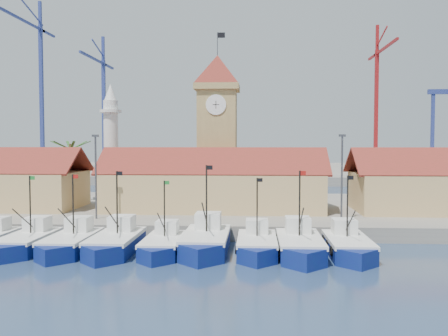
{
  "coord_description": "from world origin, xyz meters",
  "views": [
    {
      "loc": [
        5.02,
        -40.22,
        9.69
      ],
      "look_at": [
        1.37,
        18.0,
        6.69
      ],
      "focal_mm": 40.0,
      "sensor_mm": 36.0,
      "label": 1
    }
  ],
  "objects": [
    {
      "name": "ground",
      "position": [
        0.0,
        0.0,
        0.0
      ],
      "size": [
        400.0,
        400.0,
        0.0
      ],
      "primitive_type": "plane",
      "color": "navy",
      "rests_on": "ground"
    },
    {
      "name": "boat_4",
      "position": [
        -2.92,
        2.05,
        0.69
      ],
      "size": [
        3.24,
        8.87,
        6.71
      ],
      "color": "navy",
      "rests_on": "ground"
    },
    {
      "name": "boat_1",
      "position": [
        -15.21,
        2.39,
        0.73
      ],
      "size": [
        3.41,
        9.35,
        7.07
      ],
      "color": "navy",
      "rests_on": "ground"
    },
    {
      "name": "palm_tree",
      "position": [
        -20.0,
        26.0,
        6.25
      ],
      "size": [
        5.6,
        5.03,
        8.39
      ],
      "color": "brown",
      "rests_on": "quay"
    },
    {
      "name": "crane_blue_far",
      "position": [
        -57.13,
        100.61,
        28.89
      ],
      "size": [
        1.0,
        33.71,
        48.35
      ],
      "color": "navy",
      "rests_on": "terminal"
    },
    {
      "name": "minaret",
      "position": [
        -15.0,
        28.0,
        9.73
      ],
      "size": [
        3.0,
        3.0,
        16.3
      ],
      "color": "silver",
      "rests_on": "quay"
    },
    {
      "name": "crane_blue_near",
      "position": [
        -40.57,
        106.9,
        23.61
      ],
      "size": [
        1.0,
        29.99,
        39.31
      ],
      "color": "navy",
      "rests_on": "terminal"
    },
    {
      "name": "lamp_posts",
      "position": [
        0.5,
        12.0,
        6.48
      ],
      "size": [
        80.7,
        0.25,
        9.03
      ],
      "color": "#3F3F44",
      "rests_on": "quay"
    },
    {
      "name": "crane_red_right",
      "position": [
        39.44,
        103.85,
        24.53
      ],
      "size": [
        1.0,
        30.64,
        40.88
      ],
      "color": "maroon",
      "rests_on": "terminal"
    },
    {
      "name": "boat_7",
      "position": [
        8.86,
        1.96,
        0.79
      ],
      "size": [
        3.7,
        10.15,
        7.68
      ],
      "color": "navy",
      "rests_on": "ground"
    },
    {
      "name": "hall_center",
      "position": [
        0.0,
        20.0,
        3.99
      ],
      "size": [
        27.04,
        10.13,
        7.61
      ],
      "color": "tan",
      "rests_on": "quay"
    },
    {
      "name": "boat_8",
      "position": [
        13.0,
        2.34,
        0.75
      ],
      "size": [
        3.49,
        9.57,
        7.24
      ],
      "color": "navy",
      "rests_on": "ground"
    },
    {
      "name": "boat_3",
      "position": [
        -7.22,
        2.19,
        0.78
      ],
      "size": [
        3.65,
        9.99,
        7.56
      ],
      "color": "navy",
      "rests_on": "ground"
    },
    {
      "name": "boat_5",
      "position": [
        0.69,
        2.9,
        0.84
      ],
      "size": [
        3.91,
        10.72,
        8.11
      ],
      "color": "navy",
      "rests_on": "ground"
    },
    {
      "name": "boat_2",
      "position": [
        -11.18,
        2.14,
        0.75
      ],
      "size": [
        3.5,
        9.58,
        7.25
      ],
      "color": "navy",
      "rests_on": "ground"
    },
    {
      "name": "quay",
      "position": [
        0.0,
        24.0,
        0.75
      ],
      "size": [
        140.0,
        32.0,
        1.5
      ],
      "primitive_type": "cube",
      "color": "gray",
      "rests_on": "ground"
    },
    {
      "name": "clock_tower",
      "position": [
        0.0,
        26.0,
        11.96
      ],
      "size": [
        5.8,
        5.8,
        22.7
      ],
      "color": "tan",
      "rests_on": "quay"
    },
    {
      "name": "terminal",
      "position": [
        0.0,
        110.0,
        1.0
      ],
      "size": [
        240.0,
        80.0,
        2.0
      ],
      "primitive_type": "cube",
      "color": "gray",
      "rests_on": "ground"
    },
    {
      "name": "boat_6",
      "position": [
        5.2,
        2.42,
        0.72
      ],
      "size": [
        3.36,
        9.22,
        6.97
      ],
      "color": "navy",
      "rests_on": "ground"
    }
  ]
}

